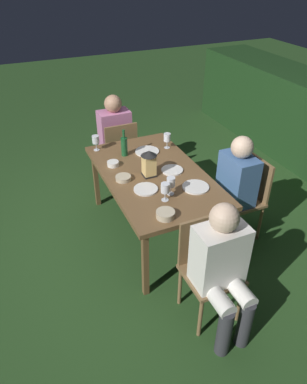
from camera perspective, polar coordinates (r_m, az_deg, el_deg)
ground_plane at (r=3.93m, az=0.00°, el=-6.30°), size 16.00×16.00×0.00m
dining_table at (r=3.53m, az=0.00°, el=2.24°), size 1.63×0.94×0.74m
chair_head_far at (r=2.92m, az=8.56°, el=-11.27°), size 0.40×0.42×0.87m
person_in_cream at (r=2.70m, az=10.99°, el=-11.63°), size 0.48×0.38×1.15m
chair_head_near at (r=4.49m, az=-5.48°, el=6.56°), size 0.40×0.42×0.87m
person_in_pink at (r=4.60m, az=-6.39°, el=9.25°), size 0.48×0.38×1.15m
chair_side_right_b at (r=3.77m, az=14.41°, el=-0.34°), size 0.42×0.40×0.87m
person_in_blue at (r=3.58m, az=12.23°, el=0.96°), size 0.38×0.47×1.15m
lantern_centerpiece at (r=3.39m, az=-0.73°, el=4.81°), size 0.15×0.15×0.27m
green_bottle_on_table at (r=3.78m, az=-4.67°, el=7.31°), size 0.07×0.07×0.29m
wine_glass_a at (r=3.93m, az=2.19°, el=8.57°), size 0.08×0.08×0.17m
wine_glass_b at (r=3.92m, az=-9.18°, el=8.13°), size 0.08×0.08×0.17m
wine_glass_c at (r=3.14m, az=2.77°, el=1.49°), size 0.08×0.08×0.17m
wine_glass_d at (r=3.05m, az=1.87°, el=0.52°), size 0.08×0.08×0.17m
plate_a at (r=3.30m, az=6.71°, el=0.79°), size 0.25×0.25×0.01m
plate_b at (r=3.88m, az=-1.03°, el=6.48°), size 0.26×0.26×0.01m
plate_c at (r=3.25m, az=-1.24°, el=0.46°), size 0.22×0.22×0.01m
plate_d at (r=3.54m, az=2.98°, el=3.49°), size 0.21×0.21×0.01m
bowl_olives at (r=2.91m, az=1.92°, el=-3.53°), size 0.16×0.16×0.06m
bowl_bread at (r=3.39m, az=-4.83°, el=2.25°), size 0.15×0.15×0.04m
bowl_salad at (r=3.64m, az=-6.45°, el=4.52°), size 0.12×0.12×0.05m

